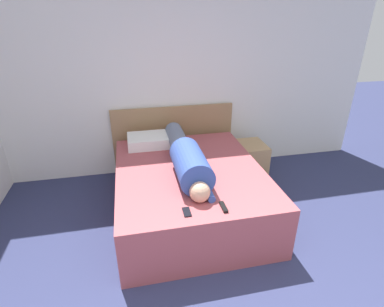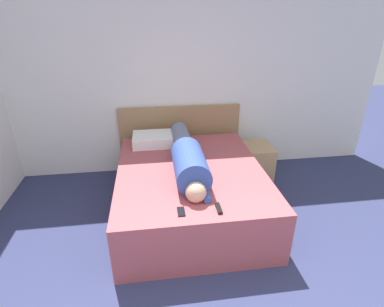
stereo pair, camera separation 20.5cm
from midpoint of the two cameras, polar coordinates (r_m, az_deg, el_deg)
wall_back at (r=4.13m, az=-5.20°, el=13.79°), size 5.69×0.06×2.60m
bed at (r=3.43m, az=-2.23°, el=-7.12°), size 1.58×1.91×0.57m
headboard at (r=4.31m, az=-4.85°, el=2.79°), size 1.70×0.04×0.95m
nightstand at (r=4.27m, az=9.78°, el=-1.17°), size 0.36×0.46×0.48m
person_lying at (r=3.20m, az=-2.85°, el=-0.85°), size 0.33×1.62×0.33m
pillow_near_headboard at (r=3.87m, az=-9.63°, el=2.44°), size 0.54×0.39×0.13m
tv_remote at (r=2.66m, az=3.81°, el=-10.18°), size 0.04×0.15×0.02m
cell_phone at (r=2.61m, az=-3.30°, el=-11.11°), size 0.06×0.13×0.01m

